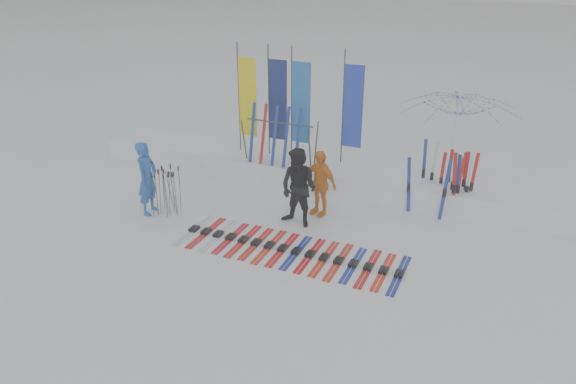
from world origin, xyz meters
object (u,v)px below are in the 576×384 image
at_px(person_blue, 147,178).
at_px(person_yellow, 319,183).
at_px(ski_rack, 280,136).
at_px(ski_row, 289,250).
at_px(person_black, 299,188).
at_px(tent_canopy, 454,143).

relative_size(person_blue, person_yellow, 1.11).
bearing_deg(ski_rack, ski_row, -62.83).
relative_size(person_black, tent_canopy, 0.62).
bearing_deg(person_yellow, ski_rack, 158.45).
relative_size(person_black, person_yellow, 1.14).
xyz_separation_m(person_black, person_yellow, (0.25, 0.76, -0.12)).
height_order(ski_row, ski_rack, ski_rack).
distance_m(person_black, ski_row, 1.64).
distance_m(person_yellow, tent_canopy, 3.98).
distance_m(person_black, person_yellow, 0.81).
distance_m(person_black, ski_rack, 2.74).
relative_size(person_yellow, ski_rack, 0.84).
height_order(person_black, ski_row, person_black).
bearing_deg(ski_row, person_black, 103.66).
height_order(person_blue, ski_rack, person_blue).
bearing_deg(person_yellow, person_black, -89.73).
height_order(person_blue, person_yellow, person_blue).
bearing_deg(ski_row, person_yellow, 91.72).
distance_m(ski_row, ski_rack, 4.21).
xyz_separation_m(person_blue, ski_row, (4.06, -0.41, -0.92)).
height_order(person_yellow, tent_canopy, tent_canopy).
height_order(tent_canopy, ski_row, tent_canopy).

